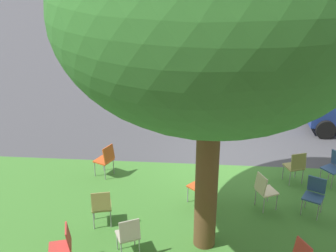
# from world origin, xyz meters

# --- Properties ---
(ground) EXTENTS (80.00, 80.00, 0.00)m
(ground) POSITION_xyz_m (0.00, 0.00, 0.00)
(ground) COLOR #424247
(grass_verge) EXTENTS (48.00, 6.00, 0.01)m
(grass_verge) POSITION_xyz_m (0.00, 3.20, 0.00)
(grass_verge) COLOR #3D752D
(grass_verge) RESTS_ON ground
(street_tree) EXTENTS (5.29, 5.29, 6.59)m
(street_tree) POSITION_xyz_m (0.66, 3.55, 4.62)
(street_tree) COLOR brown
(street_tree) RESTS_ON ground
(chair_1) EXTENTS (0.55, 0.56, 0.88)m
(chair_1) POSITION_xyz_m (2.13, 4.04, 0.52)
(chair_1) COLOR #ADA393
(chair_1) RESTS_ON ground
(chair_3) EXTENTS (0.56, 0.55, 0.88)m
(chair_3) POSITION_xyz_m (3.23, 1.03, 0.52)
(chair_3) COLOR #C64C1E
(chair_3) RESTS_ON ground
(chair_4) EXTENTS (0.50, 0.51, 0.88)m
(chair_4) POSITION_xyz_m (2.87, 3.14, 0.52)
(chair_4) COLOR olive
(chair_4) RESTS_ON ground
(chair_6) EXTENTS (0.58, 0.58, 0.88)m
(chair_6) POSITION_xyz_m (-2.58, 0.96, 0.52)
(chair_6) COLOR #335184
(chair_6) RESTS_ON ground
(chair_7) EXTENTS (0.52, 0.52, 0.88)m
(chair_7) POSITION_xyz_m (3.28, 4.44, 0.52)
(chair_7) COLOR #B7332D
(chair_7) RESTS_ON ground
(chair_8) EXTENTS (0.53, 0.54, 0.88)m
(chair_8) POSITION_xyz_m (-1.62, 1.01, 0.52)
(chair_8) COLOR olive
(chair_8) RESTS_ON ground
(chair_9) EXTENTS (0.56, 0.57, 0.88)m
(chair_9) POSITION_xyz_m (-1.78, 2.29, 0.52)
(chair_9) COLOR #335184
(chair_9) RESTS_ON ground
(chair_10) EXTENTS (0.55, 0.55, 0.88)m
(chair_10) POSITION_xyz_m (-0.69, 2.20, 0.52)
(chair_10) COLOR beige
(chair_10) RESTS_ON ground
(chair_11) EXTENTS (0.59, 0.59, 0.88)m
(chair_11) POSITION_xyz_m (0.75, 2.12, 0.52)
(chair_11) COLOR #C64C1E
(chair_11) RESTS_ON ground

